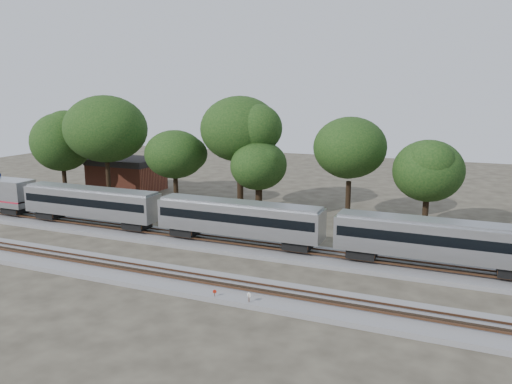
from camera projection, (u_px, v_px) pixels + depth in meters
ground at (215, 268)px, 43.39m from camera, size 160.00×160.00×0.00m
track_far at (243, 247)px, 48.77m from camera, size 160.00×5.00×0.73m
track_near at (192, 282)px, 39.73m from camera, size 160.00×5.00×0.73m
train at (331, 227)px, 44.88m from camera, size 104.94×2.99×4.41m
switch_stand_red at (215, 294)px, 36.49m from camera, size 0.29×0.10×0.92m
switch_stand_white at (249, 298)px, 35.45m from camera, size 0.34×0.17×1.13m
switch_lever at (254, 305)px, 35.70m from camera, size 0.57×0.45×0.30m
brick_building at (127, 174)px, 77.20m from camera, size 10.46×7.43×4.99m
tree_0 at (62, 142)px, 72.07m from camera, size 8.04×8.04×11.33m
tree_1 at (105, 129)px, 68.25m from camera, size 10.20×10.20×14.38m
tree_2 at (175, 154)px, 65.30m from camera, size 7.11×7.11×10.03m
tree_3 at (240, 129)px, 62.90m from camera, size 10.61×10.61×14.95m
tree_4 at (259, 166)px, 60.39m from camera, size 6.39×6.39×9.01m
tree_5 at (350, 148)px, 58.08m from camera, size 8.83×8.83×12.44m
tree_6 at (428, 171)px, 53.72m from camera, size 6.82×6.82×9.62m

